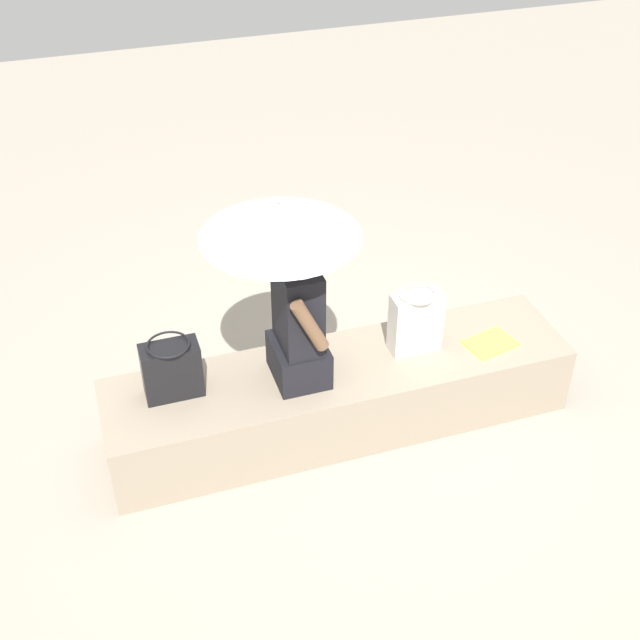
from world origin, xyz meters
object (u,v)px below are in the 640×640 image
object	(u,v)px
tote_bag_canvas	(416,321)
handbag_black	(172,369)
magazine	(490,343)
person_seated	(298,319)
parasol	(280,220)

from	to	relation	value
tote_bag_canvas	handbag_black	bearing A→B (deg)	178.41
magazine	tote_bag_canvas	bearing A→B (deg)	153.26
magazine	handbag_black	bearing A→B (deg)	162.38
handbag_black	tote_bag_canvas	size ratio (longest dim) A/B	0.88
person_seated	tote_bag_canvas	size ratio (longest dim) A/B	2.37
handbag_black	tote_bag_canvas	xyz separation A→B (m)	(1.37, -0.04, 0.02)
parasol	tote_bag_canvas	size ratio (longest dim) A/B	2.89
parasol	tote_bag_canvas	world-z (taller)	parasol
parasol	magazine	size ratio (longest dim) A/B	3.93
parasol	handbag_black	xyz separation A→B (m)	(-0.60, 0.05, -0.82)
person_seated	magazine	distance (m)	1.19
person_seated	handbag_black	world-z (taller)	person_seated
person_seated	handbag_black	bearing A→B (deg)	174.07
handbag_black	tote_bag_canvas	world-z (taller)	tote_bag_canvas
person_seated	tote_bag_canvas	distance (m)	0.72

